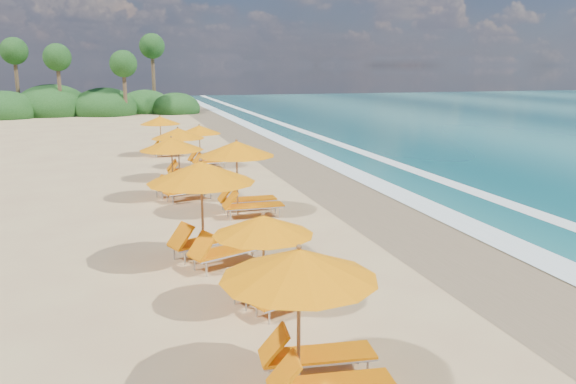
% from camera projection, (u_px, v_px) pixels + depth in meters
% --- Properties ---
extents(ground, '(160.00, 160.00, 0.00)m').
position_uv_depth(ground, '(288.00, 231.00, 17.18)').
color(ground, tan).
rests_on(ground, ground).
extents(wet_sand, '(4.00, 160.00, 0.01)m').
position_uv_depth(wet_sand, '(409.00, 221.00, 18.27)').
color(wet_sand, '#867150').
rests_on(wet_sand, ground).
extents(surf_foam, '(4.00, 160.00, 0.01)m').
position_uv_depth(surf_foam, '(483.00, 215.00, 19.00)').
color(surf_foam, white).
rests_on(surf_foam, ground).
extents(station_2, '(2.70, 2.54, 2.35)m').
position_uv_depth(station_2, '(311.00, 311.00, 8.44)').
color(station_2, olive).
rests_on(station_2, ground).
extents(station_3, '(2.64, 2.61, 2.04)m').
position_uv_depth(station_3, '(270.00, 255.00, 11.50)').
color(station_3, olive).
rests_on(station_3, ground).
extents(station_4, '(3.47, 3.43, 2.67)m').
position_uv_depth(station_4, '(209.00, 205.00, 14.14)').
color(station_4, olive).
rests_on(station_4, ground).
extents(station_5, '(2.71, 2.50, 2.52)m').
position_uv_depth(station_5, '(243.00, 172.00, 18.85)').
color(station_5, olive).
rests_on(station_5, ground).
extents(station_6, '(3.03, 2.97, 2.36)m').
position_uv_depth(station_6, '(177.00, 164.00, 21.06)').
color(station_6, olive).
rests_on(station_6, ground).
extents(station_7, '(2.50, 2.31, 2.31)m').
position_uv_depth(station_7, '(183.00, 150.00, 24.69)').
color(station_7, olive).
rests_on(station_7, ground).
extents(station_8, '(2.49, 2.37, 2.11)m').
position_uv_depth(station_8, '(203.00, 143.00, 27.70)').
color(station_8, olive).
rests_on(station_8, ground).
extents(station_9, '(2.40, 2.22, 2.21)m').
position_uv_depth(station_9, '(164.00, 133.00, 31.31)').
color(station_9, olive).
rests_on(station_9, ground).
extents(treeline, '(25.80, 8.80, 9.74)m').
position_uv_depth(treeline, '(63.00, 105.00, 56.95)').
color(treeline, '#163D14').
rests_on(treeline, ground).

